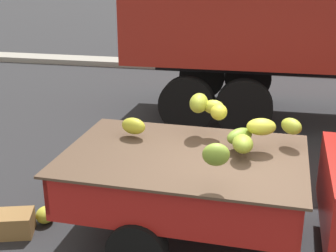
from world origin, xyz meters
name	(u,v)px	position (x,y,z in m)	size (l,w,h in m)	color
curb_strip	(271,69)	(0.00, 9.27, 0.08)	(80.00, 0.80, 0.16)	gray
fallen_banana_bunch_near_tailgate	(45,215)	(-2.77, 0.11, 0.10)	(0.29, 0.23, 0.20)	gold
produce_crate	(11,224)	(-3.05, -0.23, 0.14)	(0.52, 0.36, 0.28)	olive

